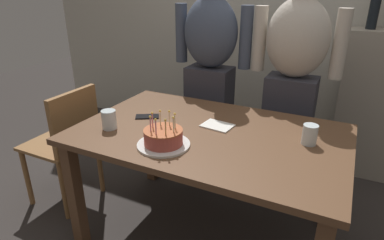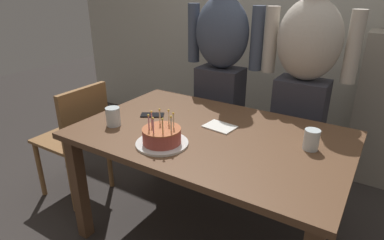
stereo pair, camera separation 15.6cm
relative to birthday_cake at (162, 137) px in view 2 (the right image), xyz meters
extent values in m
plane|color=#332D2B|center=(0.14, 0.26, -0.78)|extent=(10.00, 10.00, 0.00)
cube|color=beige|center=(0.14, 1.81, 0.52)|extent=(5.20, 0.10, 2.60)
cube|color=brown|center=(0.14, 0.26, -0.06)|extent=(1.50, 0.96, 0.03)
cube|color=brown|center=(-0.54, -0.15, -0.43)|extent=(0.07, 0.07, 0.70)
cube|color=brown|center=(-0.54, 0.67, -0.43)|extent=(0.07, 0.07, 0.70)
cube|color=brown|center=(0.82, 0.67, -0.43)|extent=(0.07, 0.07, 0.70)
cylinder|color=white|center=(0.00, 0.00, -0.04)|extent=(0.28, 0.28, 0.01)
cylinder|color=#B24C42|center=(0.00, 0.00, 0.01)|extent=(0.20, 0.20, 0.07)
cylinder|color=#B75B33|center=(0.00, 0.00, 0.05)|extent=(0.20, 0.20, 0.01)
cylinder|color=beige|center=(0.06, 0.00, 0.08)|extent=(0.01, 0.01, 0.07)
sphere|color=#F9C64C|center=(0.06, 0.00, 0.13)|extent=(0.01, 0.01, 0.01)
cylinder|color=beige|center=(0.05, 0.04, 0.08)|extent=(0.01, 0.01, 0.07)
sphere|color=#F9C64C|center=(0.05, 0.04, 0.13)|extent=(0.01, 0.01, 0.01)
cylinder|color=beige|center=(0.00, 0.06, 0.08)|extent=(0.01, 0.01, 0.07)
sphere|color=#F9C64C|center=(0.00, 0.06, 0.13)|extent=(0.01, 0.01, 0.01)
cylinder|color=beige|center=(-0.04, 0.05, 0.08)|extent=(0.01, 0.01, 0.07)
sphere|color=#F9C64C|center=(-0.04, 0.05, 0.13)|extent=(0.01, 0.01, 0.01)
cylinder|color=pink|center=(-0.06, 0.00, 0.08)|extent=(0.01, 0.01, 0.07)
sphere|color=#F9C64C|center=(-0.06, 0.00, 0.13)|extent=(0.01, 0.01, 0.01)
cylinder|color=pink|center=(-0.05, -0.04, 0.08)|extent=(0.01, 0.01, 0.07)
sphere|color=#F9C64C|center=(-0.05, -0.04, 0.13)|extent=(0.01, 0.01, 0.01)
cylinder|color=pink|center=(0.00, -0.06, 0.08)|extent=(0.01, 0.01, 0.07)
sphere|color=#F9C64C|center=(0.00, -0.06, 0.13)|extent=(0.01, 0.01, 0.01)
cylinder|color=#EAB266|center=(0.04, -0.05, 0.08)|extent=(0.01, 0.01, 0.07)
sphere|color=#F9C64C|center=(0.04, -0.05, 0.13)|extent=(0.01, 0.01, 0.01)
cylinder|color=silver|center=(0.67, 0.35, 0.01)|extent=(0.08, 0.08, 0.11)
cylinder|color=silver|center=(-0.39, 0.05, 0.01)|extent=(0.08, 0.08, 0.11)
cube|color=black|center=(-0.29, 0.29, -0.04)|extent=(0.16, 0.14, 0.01)
cube|color=white|center=(0.15, 0.35, -0.04)|extent=(0.19, 0.15, 0.01)
cube|color=#33333D|center=(-0.17, 0.98, -0.32)|extent=(0.34, 0.23, 0.92)
ellipsoid|color=#424C60|center=(-0.17, 0.98, 0.40)|extent=(0.41, 0.27, 0.52)
cylinder|color=#424C60|center=(0.09, 1.01, 0.37)|extent=(0.09, 0.09, 0.44)
cylinder|color=#424C60|center=(-0.43, 1.01, 0.37)|extent=(0.09, 0.09, 0.44)
cube|color=#33333D|center=(0.45, 0.98, -0.32)|extent=(0.34, 0.23, 0.92)
ellipsoid|color=beige|center=(0.45, 0.98, 0.40)|extent=(0.41, 0.27, 0.52)
cylinder|color=beige|center=(0.71, 1.01, 0.37)|extent=(0.09, 0.09, 0.44)
cylinder|color=beige|center=(0.19, 1.01, 0.37)|extent=(0.09, 0.09, 0.44)
cube|color=olive|center=(-0.97, 0.16, -0.32)|extent=(0.42, 0.42, 0.02)
cube|color=olive|center=(-0.78, 0.16, -0.11)|extent=(0.04, 0.40, 0.40)
cylinder|color=olive|center=(-1.15, 0.34, -0.56)|extent=(0.04, 0.04, 0.45)
cylinder|color=olive|center=(-1.15, -0.02, -0.56)|extent=(0.04, 0.04, 0.45)
cylinder|color=olive|center=(-0.79, 0.34, -0.56)|extent=(0.04, 0.04, 0.45)
cylinder|color=olive|center=(-0.79, -0.02, -0.56)|extent=(0.04, 0.04, 0.45)
camera|label=1|loc=(0.80, -1.28, 0.74)|focal=30.48mm
camera|label=2|loc=(0.93, -1.20, 0.74)|focal=30.48mm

